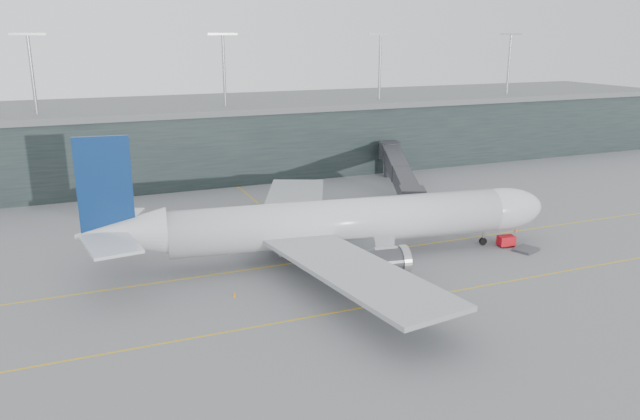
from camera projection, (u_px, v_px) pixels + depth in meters
name	position (u px, v px, depth m)	size (l,w,h in m)	color
ground	(280.00, 254.00, 85.77)	(320.00, 320.00, 0.00)	slate
taxiline_a	(290.00, 264.00, 82.21)	(160.00, 0.25, 0.02)	gold
taxiline_b	(340.00, 312.00, 67.98)	(160.00, 0.25, 0.02)	gold
taxiline_lead_main	(270.00, 213.00, 105.39)	(0.25, 60.00, 0.02)	gold
terminal	(193.00, 137.00, 135.28)	(240.00, 36.00, 29.00)	black
main_aircraft	(337.00, 223.00, 82.71)	(63.55, 59.27, 17.82)	silver
jet_bridge	(383.00, 165.00, 116.50)	(22.67, 45.61, 7.37)	#29292D
gse_cart	(506.00, 241.00, 88.60)	(2.49, 1.76, 1.58)	red
baggage_dolly	(526.00, 249.00, 87.08)	(3.25, 2.60, 0.32)	#38393E
uld_a	(218.00, 233.00, 91.81)	(2.31, 2.08, 1.73)	#35353A
uld_b	(232.00, 226.00, 94.82)	(2.30, 1.89, 1.98)	#35353A
uld_c	(265.00, 224.00, 96.43)	(2.18, 2.00, 1.61)	#35353A
cone_nose	(516.00, 230.00, 95.34)	(0.46, 0.46, 0.74)	orange
cone_wing_stbd	(420.00, 288.00, 73.53)	(0.39, 0.39, 0.62)	#FD4C0E
cone_wing_port	(316.00, 219.00, 100.44)	(0.50, 0.50, 0.79)	orange
cone_tail	(234.00, 294.00, 71.65)	(0.41, 0.41, 0.65)	orange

